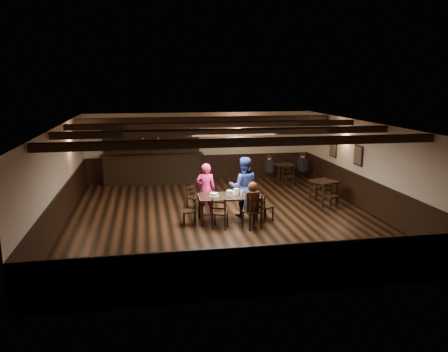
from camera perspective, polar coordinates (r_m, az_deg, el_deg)
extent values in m
plane|color=black|center=(12.94, -0.23, -5.26)|extent=(10.00, 10.00, 0.00)
cube|color=#C0B49F|center=(17.47, -3.08, 3.87)|extent=(9.00, 0.02, 2.70)
cube|color=#C0B49F|center=(7.88, 6.12, -6.64)|extent=(9.00, 0.02, 2.70)
cube|color=#C0B49F|center=(12.64, -20.76, -0.16)|extent=(0.02, 10.00, 2.70)
cube|color=#C0B49F|center=(14.08, 18.13, 1.23)|extent=(0.02, 10.00, 2.70)
cube|color=silver|center=(12.39, -0.24, 6.73)|extent=(9.00, 10.00, 0.02)
cube|color=black|center=(17.58, -3.04, 1.11)|extent=(9.00, 0.04, 1.00)
cube|color=black|center=(8.22, 5.93, -12.18)|extent=(9.00, 0.04, 1.00)
cube|color=black|center=(12.83, -20.34, -3.87)|extent=(0.04, 10.00, 1.00)
cube|color=black|center=(14.24, 17.79, -2.13)|extent=(0.04, 10.00, 1.00)
cube|color=black|center=(17.24, -9.39, 5.29)|extent=(0.90, 0.03, 1.00)
cube|color=black|center=(17.22, -9.39, 5.28)|extent=(0.80, 0.02, 0.90)
cube|color=black|center=(14.45, 17.16, 2.58)|extent=(0.03, 0.55, 0.65)
cube|color=#72664C|center=(14.45, 17.09, 2.58)|extent=(0.02, 0.45, 0.55)
cube|color=black|center=(16.15, 14.09, 3.55)|extent=(0.03, 0.55, 0.65)
cube|color=#72664C|center=(16.14, 14.02, 3.55)|extent=(0.02, 0.45, 0.55)
cube|color=black|center=(9.49, 2.92, 4.40)|extent=(8.90, 0.18, 0.18)
cube|color=black|center=(11.43, 0.64, 5.76)|extent=(8.90, 0.18, 0.18)
cube|color=black|center=(13.39, -0.98, 6.71)|extent=(8.90, 0.18, 0.18)
cube|color=black|center=(15.35, -2.19, 7.42)|extent=(8.90, 0.18, 0.18)
cube|color=black|center=(11.92, -2.87, -5.04)|extent=(0.06, 0.06, 0.71)
cube|color=black|center=(12.65, -3.22, -4.01)|extent=(0.06, 0.06, 0.71)
cube|color=black|center=(12.19, 4.91, -4.68)|extent=(0.06, 0.06, 0.71)
cube|color=black|center=(12.90, 4.12, -3.70)|extent=(0.06, 0.06, 0.71)
cube|color=black|center=(12.29, 0.77, -2.67)|extent=(1.80, 0.93, 0.04)
cube|color=#A5A8AD|center=(12.70, 0.46, -2.18)|extent=(1.77, 0.08, 0.05)
cube|color=#A5A8AD|center=(11.88, 1.11, -3.20)|extent=(1.77, 0.08, 0.05)
cube|color=#A5A8AD|center=(12.45, 4.74, -2.51)|extent=(0.05, 0.89, 0.05)
cube|color=#A5A8AD|center=(12.18, -3.28, -2.83)|extent=(0.05, 0.89, 0.05)
cube|color=black|center=(11.96, 0.44, -5.70)|extent=(0.04, 0.04, 0.41)
cube|color=black|center=(11.66, 0.13, -6.18)|extent=(0.04, 0.04, 0.41)
cube|color=black|center=(12.03, -1.18, -5.59)|extent=(0.04, 0.04, 0.41)
cube|color=black|center=(11.73, -1.53, -6.07)|extent=(0.04, 0.04, 0.41)
cube|color=black|center=(11.77, -0.54, -4.84)|extent=(0.52, 0.51, 0.04)
cube|color=black|center=(11.56, -0.71, -4.05)|extent=(0.39, 0.18, 0.43)
cube|color=black|center=(11.57, -0.71, -4.25)|extent=(0.33, 0.15, 0.05)
cube|color=black|center=(11.52, -0.71, -3.43)|extent=(0.33, 0.15, 0.05)
cube|color=black|center=(12.11, 3.94, -5.43)|extent=(0.05, 0.05, 0.44)
cube|color=black|center=(11.84, 4.90, -5.86)|extent=(0.05, 0.05, 0.44)
cube|color=black|center=(11.91, 2.47, -5.71)|extent=(0.05, 0.05, 0.44)
cube|color=black|center=(11.64, 3.41, -6.16)|extent=(0.05, 0.05, 0.44)
cube|color=black|center=(11.80, 3.69, -4.68)|extent=(0.55, 0.53, 0.04)
cube|color=black|center=(11.60, 4.19, -3.80)|extent=(0.42, 0.18, 0.46)
cube|color=black|center=(11.61, 4.19, -4.02)|extent=(0.35, 0.15, 0.05)
cube|color=black|center=(11.56, 4.20, -3.14)|extent=(0.35, 0.15, 0.05)
cube|color=black|center=(12.30, -5.31, -5.32)|extent=(0.03, 0.03, 0.38)
cube|color=black|center=(12.33, -3.92, -5.26)|extent=(0.03, 0.03, 0.38)
cube|color=black|center=(12.00, -5.18, -5.77)|extent=(0.03, 0.03, 0.38)
cube|color=black|center=(12.03, -3.75, -5.71)|extent=(0.03, 0.03, 0.38)
cube|color=black|center=(12.10, -4.55, -4.58)|extent=(0.35, 0.37, 0.04)
cube|color=black|center=(12.06, -3.86, -3.65)|extent=(0.03, 0.37, 0.39)
cube|color=black|center=(12.07, -3.86, -3.83)|extent=(0.02, 0.32, 0.04)
cube|color=black|center=(12.03, -3.87, -3.11)|extent=(0.02, 0.32, 0.04)
cube|color=black|center=(12.52, 6.40, -5.00)|extent=(0.04, 0.04, 0.39)
cube|color=black|center=(12.33, 5.27, -5.24)|extent=(0.04, 0.04, 0.39)
cube|color=black|center=(12.76, 5.47, -4.64)|extent=(0.04, 0.04, 0.39)
cube|color=black|center=(12.58, 4.35, -4.87)|extent=(0.04, 0.04, 0.39)
cube|color=black|center=(12.49, 5.39, -3.99)|extent=(0.48, 0.49, 0.04)
cube|color=black|center=(12.34, 4.84, -3.19)|extent=(0.18, 0.37, 0.41)
cube|color=black|center=(12.35, 4.84, -3.37)|extent=(0.15, 0.31, 0.05)
cube|color=black|center=(12.31, 4.85, -2.64)|extent=(0.15, 0.31, 0.05)
cube|color=black|center=(13.35, -3.92, -3.89)|extent=(0.04, 0.04, 0.37)
cube|color=black|center=(13.55, -4.82, -3.66)|extent=(0.04, 0.04, 0.37)
cube|color=black|center=(13.57, -3.01, -3.62)|extent=(0.04, 0.04, 0.37)
cube|color=black|center=(13.76, -3.90, -3.40)|extent=(0.04, 0.04, 0.37)
cube|color=black|center=(13.50, -3.92, -2.81)|extent=(0.50, 0.50, 0.03)
cube|color=black|center=(13.55, -4.38, -1.91)|extent=(0.30, 0.25, 0.39)
cube|color=black|center=(13.56, -4.38, -2.07)|extent=(0.25, 0.21, 0.04)
cube|color=black|center=(13.53, -4.39, -1.43)|extent=(0.25, 0.21, 0.04)
imported|color=#ED226E|center=(12.86, -2.39, -1.76)|extent=(0.61, 0.44, 1.56)
imported|color=navy|center=(12.79, 2.56, -1.39)|extent=(0.93, 0.77, 1.76)
cube|color=black|center=(11.90, 3.55, -4.23)|extent=(0.33, 0.33, 0.13)
cube|color=black|center=(11.72, 3.71, -3.28)|extent=(0.35, 0.21, 0.50)
cylinder|color=black|center=(11.66, 3.73, -2.21)|extent=(0.10, 0.35, 0.35)
sphere|color=#D8A384|center=(11.62, 3.74, -1.47)|extent=(0.22, 0.22, 0.22)
sphere|color=#361A0C|center=(11.59, 3.78, -1.46)|extent=(0.27, 0.27, 0.27)
cone|color=#361A0C|center=(11.60, 3.87, -3.55)|extent=(0.21, 0.21, 0.62)
cylinder|color=white|center=(12.22, -1.30, -2.60)|extent=(0.28, 0.28, 0.01)
cylinder|color=white|center=(12.21, -1.30, -2.40)|extent=(0.22, 0.22, 0.07)
cylinder|color=silver|center=(12.21, -1.30, -2.48)|extent=(0.24, 0.24, 0.04)
cylinder|color=white|center=(12.18, 0.77, -2.28)|extent=(0.18, 0.18, 0.17)
cylinder|color=white|center=(12.37, 1.61, -2.04)|extent=(0.15, 0.15, 0.17)
cylinder|color=#A5A8AD|center=(12.41, 1.12, -2.33)|extent=(0.05, 0.05, 0.03)
sphere|color=orange|center=(12.41, 1.12, -2.19)|extent=(0.03, 0.03, 0.03)
cylinder|color=silver|center=(12.21, 2.22, -2.45)|extent=(0.03, 0.03, 0.09)
cylinder|color=#A5A8AD|center=(12.23, 2.56, -2.44)|extent=(0.03, 0.03, 0.08)
cylinder|color=silver|center=(12.40, 2.29, -2.16)|extent=(0.07, 0.07, 0.11)
cube|color=maroon|center=(12.30, 3.15, -2.55)|extent=(0.30, 0.23, 0.00)
cube|color=navy|center=(12.51, 3.29, -2.29)|extent=(0.41, 0.37, 0.00)
cube|color=black|center=(17.13, -9.28, 0.84)|extent=(3.70, 0.60, 1.10)
cube|color=black|center=(17.03, -9.34, 2.74)|extent=(3.90, 0.70, 0.05)
cube|color=black|center=(17.30, -9.36, 2.80)|extent=(3.70, 0.10, 2.20)
cube|color=black|center=(17.16, -9.38, 3.57)|extent=(3.60, 0.22, 0.03)
cube|color=black|center=(17.11, -9.42, 4.73)|extent=(3.60, 0.22, 0.03)
cube|color=black|center=(17.07, -9.46, 5.89)|extent=(3.60, 0.22, 0.03)
cube|color=black|center=(14.48, 12.92, -0.68)|extent=(0.93, 0.93, 0.04)
cube|color=black|center=(14.15, 12.78, -2.53)|extent=(0.05, 0.05, 0.71)
cube|color=black|center=(14.58, 11.18, -2.02)|extent=(0.05, 0.05, 0.71)
cube|color=black|center=(14.56, 14.52, -2.21)|extent=(0.05, 0.05, 0.71)
cube|color=black|center=(14.97, 12.92, -1.73)|extent=(0.05, 0.05, 0.71)
cube|color=black|center=(17.12, 7.76, 1.50)|extent=(0.75, 0.75, 0.04)
cube|color=black|center=(16.82, 7.14, 0.02)|extent=(0.04, 0.04, 0.71)
cube|color=black|center=(17.37, 6.46, 0.42)|extent=(0.04, 0.04, 0.71)
cube|color=black|center=(17.04, 9.00, 0.12)|extent=(0.04, 0.04, 0.71)
cube|color=black|center=(17.57, 8.28, 0.51)|extent=(0.04, 0.04, 0.71)
cube|color=black|center=(16.93, 5.94, 1.33)|extent=(0.25, 0.35, 0.47)
sphere|color=#D8A384|center=(16.88, 5.96, 2.39)|extent=(0.18, 0.18, 0.18)
sphere|color=black|center=(16.87, 5.96, 2.48)|extent=(0.19, 0.19, 0.19)
cube|color=black|center=(17.35, 10.19, 1.53)|extent=(0.32, 0.40, 0.50)
sphere|color=#D8A384|center=(17.29, 10.23, 2.63)|extent=(0.19, 0.19, 0.19)
sphere|color=black|center=(17.29, 10.23, 2.72)|extent=(0.20, 0.20, 0.20)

